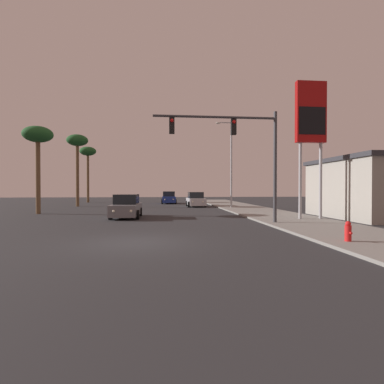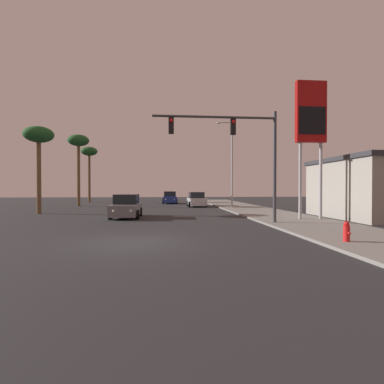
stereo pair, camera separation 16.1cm
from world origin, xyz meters
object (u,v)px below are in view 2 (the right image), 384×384
at_px(palm_tree_near, 39,138).
at_px(fire_hydrant, 347,232).
at_px(traffic_light_mast, 240,143).
at_px(gas_station_sign, 311,120).
at_px(car_silver, 196,200).
at_px(street_lamp, 231,160).
at_px(car_grey, 126,207).
at_px(car_blue, 170,198).
at_px(palm_tree_far, 89,154).
at_px(palm_tree_mid, 78,144).

bearing_deg(palm_tree_near, fire_hydrant, -41.34).
height_order(traffic_light_mast, gas_station_sign, gas_station_sign).
bearing_deg(traffic_light_mast, gas_station_sign, 19.26).
relative_size(car_silver, street_lamp, 0.48).
bearing_deg(traffic_light_mast, car_grey, 145.60).
relative_size(car_blue, palm_tree_near, 0.60).
relative_size(car_blue, street_lamp, 0.48).
xyz_separation_m(palm_tree_far, palm_tree_mid, (1.25, -10.00, 0.04)).
bearing_deg(palm_tree_far, fire_hydrant, -62.78).
xyz_separation_m(gas_station_sign, palm_tree_near, (-19.94, 6.98, -0.38)).
bearing_deg(car_silver, gas_station_sign, 108.90).
height_order(car_blue, palm_tree_far, palm_tree_far).
bearing_deg(gas_station_sign, car_grey, 165.90).
xyz_separation_m(car_silver, palm_tree_mid, (-13.65, 1.45, 6.47)).
bearing_deg(gas_station_sign, traffic_light_mast, -160.74).
xyz_separation_m(car_blue, car_grey, (-3.43, -19.78, 0.00)).
bearing_deg(traffic_light_mast, car_blue, 98.56).
xyz_separation_m(street_lamp, fire_hydrant, (-0.04, -20.14, -4.63)).
relative_size(car_blue, gas_station_sign, 0.48).
height_order(car_silver, fire_hydrant, car_silver).
xyz_separation_m(car_silver, fire_hydrant, (3.19, -23.72, -0.27)).
distance_m(traffic_light_mast, palm_tree_mid, 23.79).
relative_size(street_lamp, palm_tree_mid, 1.08).
bearing_deg(car_grey, fire_hydrant, 132.16).
relative_size(gas_station_sign, palm_tree_far, 1.09).
bearing_deg(traffic_light_mast, palm_tree_mid, 127.45).
height_order(car_blue, car_silver, same).
bearing_deg(street_lamp, traffic_light_mast, -100.25).
bearing_deg(car_silver, car_grey, 60.87).
height_order(car_silver, gas_station_sign, gas_station_sign).
relative_size(car_blue, palm_tree_far, 0.52).
bearing_deg(fire_hydrant, gas_station_sign, 71.70).
bearing_deg(palm_tree_far, palm_tree_mid, -82.88).
bearing_deg(car_silver, fire_hydrant, 95.77).
relative_size(car_blue, car_silver, 0.99).
relative_size(fire_hydrant, palm_tree_near, 0.11).
height_order(car_blue, fire_hydrant, car_blue).
xyz_separation_m(car_grey, palm_tree_near, (-7.64, 3.89, 5.48)).
relative_size(traffic_light_mast, palm_tree_far, 0.87).
bearing_deg(palm_tree_far, car_blue, -19.02).
bearing_deg(street_lamp, car_blue, 119.60).
bearing_deg(traffic_light_mast, car_silver, 92.44).
xyz_separation_m(car_silver, palm_tree_near, (-14.05, -8.55, 5.48)).
xyz_separation_m(palm_tree_near, palm_tree_mid, (0.40, 10.00, 0.99)).
relative_size(traffic_light_mast, palm_tree_mid, 0.87).
bearing_deg(gas_station_sign, car_blue, 111.20).
distance_m(car_silver, car_grey, 14.00).
height_order(traffic_light_mast, street_lamp, street_lamp).
distance_m(palm_tree_near, palm_tree_mid, 10.06).
distance_m(car_silver, palm_tree_near, 17.33).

